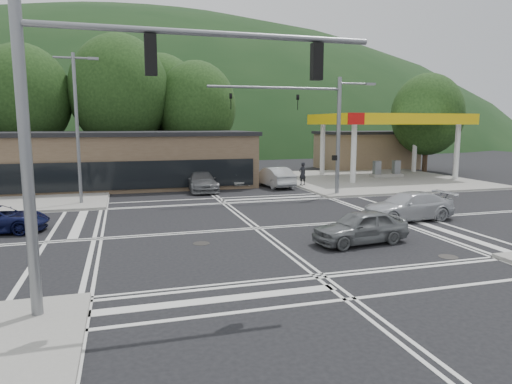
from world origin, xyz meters
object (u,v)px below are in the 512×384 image
object	(u,v)px
car_queue_b	(234,176)
car_silver_east	(408,206)
car_queue_a	(274,177)
car_northbound	(201,181)
pedestrian	(302,174)
car_grey_center	(360,227)

from	to	relation	value
car_queue_b	car_silver_east	bearing A→B (deg)	103.63
car_queue_a	car_queue_b	xyz separation A→B (m)	(-2.83, 1.62, -0.02)
car_northbound	pedestrian	world-z (taller)	pedestrian
car_northbound	car_silver_east	bearing A→B (deg)	-56.60
car_queue_a	pedestrian	xyz separation A→B (m)	(2.14, -0.69, 0.26)
car_queue_a	car_northbound	world-z (taller)	car_queue_a
car_silver_east	car_northbound	size ratio (longest dim) A/B	0.98
car_grey_center	car_queue_a	bearing A→B (deg)	166.38
car_grey_center	car_northbound	xyz separation A→B (m)	(-3.82, 16.65, 0.03)
car_silver_east	car_queue_a	size ratio (longest dim) A/B	1.03
car_northbound	car_grey_center	bearing A→B (deg)	-76.56
car_grey_center	car_silver_east	size ratio (longest dim) A/B	0.83
car_queue_b	car_northbound	distance (m)	3.79
car_queue_a	car_queue_b	distance (m)	3.26
car_queue_b	pedestrian	bearing A→B (deg)	149.24
car_northbound	car_queue_b	bearing A→B (deg)	37.32
car_queue_b	pedestrian	distance (m)	5.48
car_grey_center	car_northbound	size ratio (longest dim) A/B	0.81
car_northbound	car_queue_a	bearing A→B (deg)	6.89
car_silver_east	pedestrian	size ratio (longest dim) A/B	2.74
car_queue_b	car_northbound	bearing A→B (deg)	30.91
pedestrian	car_queue_b	bearing A→B (deg)	-42.63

